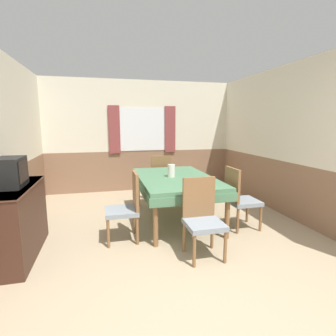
% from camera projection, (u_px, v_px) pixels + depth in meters
% --- Properties ---
extents(ground_plane, '(16.00, 16.00, 0.00)m').
position_uv_depth(ground_plane, '(219.00, 317.00, 2.21)').
color(ground_plane, tan).
extents(wall_back, '(4.77, 0.10, 2.60)m').
position_uv_depth(wall_back, '(141.00, 136.00, 6.26)').
color(wall_back, silver).
rests_on(wall_back, ground_plane).
extents(wall_left, '(0.05, 4.84, 2.60)m').
position_uv_depth(wall_left, '(4.00, 146.00, 3.59)').
color(wall_left, silver).
rests_on(wall_left, ground_plane).
extents(wall_right, '(0.05, 4.84, 2.60)m').
position_uv_depth(wall_right, '(283.00, 141.00, 4.63)').
color(wall_right, silver).
rests_on(wall_right, ground_plane).
extents(dining_table, '(1.21, 1.96, 0.74)m').
position_uv_depth(dining_table, '(175.00, 183.00, 4.34)').
color(dining_table, '#4C7A56').
rests_on(dining_table, ground_plane).
extents(chair_head_near, '(0.44, 0.44, 0.95)m').
position_uv_depth(chair_head_near, '(202.00, 216.00, 3.19)').
color(chair_head_near, brown).
rests_on(chair_head_near, ground_plane).
extents(chair_right_near, '(0.44, 0.44, 0.95)m').
position_uv_depth(chair_right_near, '(239.00, 197.00, 4.00)').
color(chair_right_near, brown).
rests_on(chair_right_near, ground_plane).
extents(chair_left_near, '(0.44, 0.44, 0.95)m').
position_uv_depth(chair_left_near, '(127.00, 205.00, 3.60)').
color(chair_left_near, brown).
rests_on(chair_left_near, ground_plane).
extents(chair_head_window, '(0.44, 0.44, 0.95)m').
position_uv_depth(chair_head_window, '(160.00, 176.00, 5.53)').
color(chair_head_window, brown).
rests_on(chair_head_window, ground_plane).
extents(sideboard, '(0.46, 1.25, 0.88)m').
position_uv_depth(sideboard, '(16.00, 221.00, 3.15)').
color(sideboard, '#3D2319').
rests_on(sideboard, ground_plane).
extents(tv, '(0.29, 0.43, 0.35)m').
position_uv_depth(tv, '(10.00, 172.00, 3.03)').
color(tv, black).
rests_on(tv, sideboard).
extents(vase, '(0.12, 0.12, 0.21)m').
position_uv_depth(vase, '(171.00, 171.00, 4.28)').
color(vase, silver).
rests_on(vase, dining_table).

